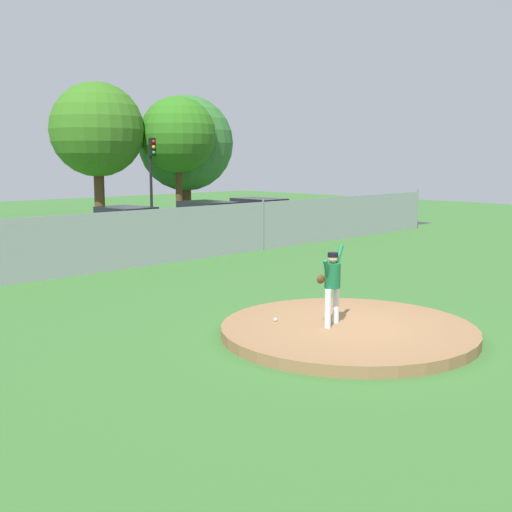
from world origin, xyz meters
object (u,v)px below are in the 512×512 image
parked_car_charcoal (208,220)px  parked_car_slate (127,227)px  pitcher_youth (332,281)px  traffic_cone_orange (194,240)px  parked_car_red (259,216)px  baseball (275,319)px  traffic_light_far (152,167)px

parked_car_charcoal → parked_car_slate: parked_car_charcoal is taller
pitcher_youth → traffic_cone_orange: 14.07m
parked_car_slate → parked_car_red: parked_car_red is taller
traffic_cone_orange → baseball: bearing=-121.4°
parked_car_slate → traffic_light_far: 6.56m
parked_car_charcoal → parked_car_slate: 4.44m
parked_car_red → traffic_cone_orange: parked_car_red is taller
baseball → parked_car_red: parked_car_red is taller
traffic_cone_orange → traffic_light_far: size_ratio=0.12×
pitcher_youth → traffic_cone_orange: pitcher_youth is taller
baseball → parked_car_slate: (5.07, 13.52, 0.52)m
traffic_cone_orange → pitcher_youth: bearing=-117.2°
parked_car_red → traffic_cone_orange: size_ratio=8.48×
pitcher_youth → parked_car_red: bearing=50.1°
pitcher_youth → baseball: (-0.58, 1.02, -0.89)m
parked_car_red → parked_car_slate: bearing=179.3°
parked_car_charcoal → parked_car_slate: bearing=-179.1°
parked_car_slate → baseball: bearing=-110.6°
baseball → parked_car_charcoal: 16.60m
parked_car_red → traffic_light_far: traffic_light_far is taller
traffic_cone_orange → traffic_light_far: bearing=69.3°
parked_car_slate → parked_car_red: (7.60, -0.09, 0.02)m
baseball → traffic_cone_orange: bearing=58.6°
pitcher_youth → traffic_cone_orange: size_ratio=2.95×
parked_car_red → baseball: bearing=-133.3°
parked_car_slate → pitcher_youth: bearing=-107.2°
parked_car_red → traffic_light_far: 5.97m
baseball → parked_car_charcoal: (9.52, 13.59, 0.54)m
parked_car_slate → traffic_cone_orange: size_ratio=7.56×
baseball → traffic_light_far: bearing=62.2°
parked_car_charcoal → traffic_light_far: traffic_light_far is taller
baseball → parked_car_charcoal: parked_car_charcoal is taller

